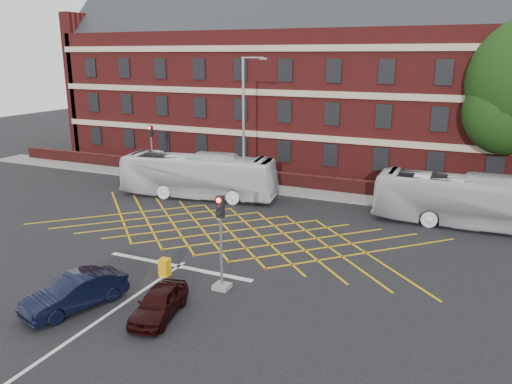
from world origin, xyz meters
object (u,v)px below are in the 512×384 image
at_px(bus_left, 198,176).
at_px(traffic_light_near, 221,251).
at_px(car_navy, 75,292).
at_px(direction_signs, 158,159).
at_px(traffic_light_far, 152,155).
at_px(bus_right, 471,201).
at_px(car_maroon, 159,303).
at_px(street_lamp, 244,151).
at_px(utility_cabinet, 165,267).

relative_size(bus_left, traffic_light_near, 2.66).
xyz_separation_m(car_navy, direction_signs, (-10.52, 20.92, 0.68)).
relative_size(traffic_light_near, traffic_light_far, 1.00).
bearing_deg(bus_right, traffic_light_near, 143.91).
bearing_deg(direction_signs, car_maroon, -55.07).
bearing_deg(traffic_light_near, bus_left, 124.45).
relative_size(bus_left, car_navy, 2.69).
bearing_deg(car_maroon, street_lamp, 93.82).
bearing_deg(traffic_light_far, bus_left, -30.58).
distance_m(traffic_light_far, utility_cabinet, 20.57).
bearing_deg(bus_left, direction_signs, 47.11).
xyz_separation_m(traffic_light_near, utility_cabinet, (-3.07, 0.10, -1.34)).
bearing_deg(direction_signs, bus_right, -7.92).
xyz_separation_m(direction_signs, utility_cabinet, (12.07, -16.83, -0.96)).
height_order(bus_left, utility_cabinet, bus_left).
bearing_deg(street_lamp, bus_left, -161.38).
height_order(car_maroon, traffic_light_near, traffic_light_near).
distance_m(traffic_light_near, street_lamp, 14.56).
bearing_deg(car_maroon, traffic_light_far, 115.79).
xyz_separation_m(bus_left, utility_cabinet, (5.42, -12.28, -1.17)).
height_order(bus_right, traffic_light_far, traffic_light_far).
bearing_deg(car_navy, traffic_light_far, 134.77).
xyz_separation_m(car_maroon, direction_signs, (-14.03, 20.08, 0.79)).
distance_m(car_navy, utility_cabinet, 4.38).
xyz_separation_m(car_maroon, traffic_light_near, (1.11, 3.15, 1.18)).
height_order(car_navy, utility_cabinet, car_navy).
height_order(bus_left, direction_signs, bus_left).
bearing_deg(bus_right, direction_signs, 81.61).
height_order(bus_right, car_navy, bus_right).
relative_size(car_navy, utility_cabinet, 5.04).
bearing_deg(bus_right, street_lamp, 89.63).
bearing_deg(utility_cabinet, car_maroon, -58.95).
distance_m(bus_right, car_maroon, 19.84).
bearing_deg(traffic_light_near, street_lamp, 111.47).
distance_m(bus_right, traffic_light_far, 25.27).
xyz_separation_m(bus_left, traffic_light_far, (-6.94, 4.10, 0.18)).
distance_m(car_navy, traffic_light_near, 6.19).
bearing_deg(direction_signs, utility_cabinet, -54.36).
distance_m(traffic_light_far, direction_signs, 0.66).
relative_size(car_maroon, traffic_light_far, 0.81).
bearing_deg(utility_cabinet, car_navy, -110.75).
xyz_separation_m(car_navy, traffic_light_far, (-10.82, 20.47, 1.07)).
distance_m(bus_right, traffic_light_near, 16.59).
xyz_separation_m(traffic_light_far, utility_cabinet, (12.37, -16.38, -1.34)).
relative_size(car_navy, traffic_light_far, 0.99).
xyz_separation_m(car_navy, car_maroon, (3.51, 0.83, -0.11)).
height_order(car_maroon, traffic_light_far, traffic_light_far).
xyz_separation_m(bus_left, direction_signs, (-6.64, 4.55, -0.21)).
bearing_deg(traffic_light_near, direction_signs, 131.80).
distance_m(car_maroon, traffic_light_far, 24.33).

